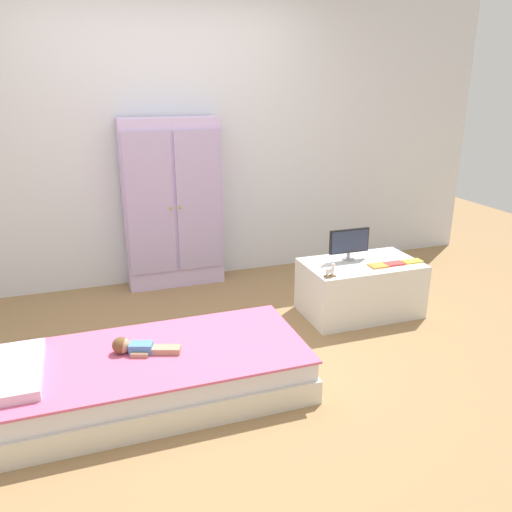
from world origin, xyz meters
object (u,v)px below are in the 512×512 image
bed (150,375)px  tv_monitor (349,242)px  doll (133,347)px  book_orange (378,266)px  wardrobe (173,204)px  book_red (394,264)px  tv_stand (360,288)px  book_yellow (412,261)px  rocking_horse_toy (331,271)px

bed → tv_monitor: tv_monitor is taller
doll → book_orange: (1.88, 0.45, 0.12)m
wardrobe → book_red: size_ratio=9.62×
tv_stand → wardrobe: bearing=138.5°
tv_monitor → book_red: bearing=-37.2°
wardrobe → book_red: bearing=-40.1°
book_orange → book_red: same height
book_yellow → doll: bearing=-168.4°
tv_monitor → book_red: tv_monitor is taller
book_red → tv_monitor: bearing=142.8°
tv_stand → rocking_horse_toy: (-0.37, -0.20, 0.26)m
rocking_horse_toy → tv_monitor: bearing=43.6°
tv_stand → rocking_horse_toy: rocking_horse_toy is taller
book_yellow → tv_monitor: bearing=154.6°
bed → wardrobe: bearing=74.3°
bed → book_red: size_ratio=11.90×
doll → rocking_horse_toy: 1.50m
doll → tv_stand: tv_stand is taller
rocking_horse_toy → book_orange: bearing=9.9°
bed → rocking_horse_toy: rocking_horse_toy is taller
book_orange → book_yellow: (0.31, 0.00, -0.00)m
bed → book_orange: book_orange is taller
tv_stand → bed: bearing=-160.7°
wardrobe → book_yellow: 2.07m
doll → book_red: book_red is taller
tv_stand → tv_monitor: bearing=127.6°
bed → wardrobe: wardrobe is taller
doll → book_orange: book_orange is taller
book_orange → rocking_horse_toy: bearing=-170.1°
wardrobe → book_red: (1.47, -1.23, -0.31)m
wardrobe → doll: bearing=-108.3°
tv_monitor → bed: bearing=-157.2°
bed → book_yellow: 2.19m
book_red → book_yellow: size_ratio=0.99×
book_orange → tv_monitor: bearing=123.1°
wardrobe → tv_stand: (1.26, -1.11, -0.53)m
bed → rocking_horse_toy: size_ratio=17.73×
book_orange → book_yellow: 0.31m
tv_monitor → rocking_horse_toy: (-0.30, -0.29, -0.10)m
bed → tv_stand: (1.74, 0.61, 0.08)m
book_yellow → tv_stand: bearing=162.2°
doll → book_red: (2.03, 0.45, 0.12)m
wardrobe → tv_monitor: wardrobe is taller
tv_monitor → wardrobe: bearing=139.3°
bed → book_red: (1.95, 0.49, 0.30)m
doll → tv_monitor: 1.89m
wardrobe → tv_monitor: 1.58m
doll → rocking_horse_toy: rocking_horse_toy is taller
book_orange → book_red: (0.14, 0.00, 0.00)m
doll → book_red: 2.08m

